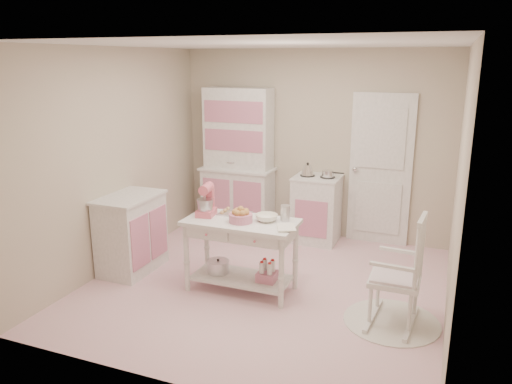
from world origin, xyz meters
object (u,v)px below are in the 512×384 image
(hutch, at_px, (238,161))
(bread_basket, at_px, (241,218))
(work_table, at_px, (241,255))
(stove, at_px, (316,209))
(rocking_chair, at_px, (396,269))
(base_cabinet, at_px, (131,233))
(stand_mixer, at_px, (206,201))

(hutch, xyz_separation_m, bread_basket, (0.86, -1.89, -0.19))
(work_table, bearing_deg, stove, 78.67)
(hutch, relative_size, rocking_chair, 1.89)
(hutch, bearing_deg, work_table, -65.49)
(hutch, relative_size, work_table, 1.73)
(work_table, bearing_deg, hutch, 114.51)
(base_cabinet, relative_size, stand_mixer, 2.71)
(hutch, distance_m, work_table, 2.12)
(work_table, xyz_separation_m, stand_mixer, (-0.42, 0.02, 0.57))
(stand_mixer, bearing_deg, hutch, 94.38)
(rocking_chair, height_order, bread_basket, rocking_chair)
(base_cabinet, bearing_deg, stand_mixer, 0.06)
(base_cabinet, bearing_deg, rocking_chair, -2.59)
(bread_basket, bearing_deg, hutch, 114.44)
(work_table, relative_size, stand_mixer, 3.53)
(base_cabinet, distance_m, rocking_chair, 3.06)
(stand_mixer, xyz_separation_m, bread_basket, (0.44, -0.07, -0.12))
(stove, bearing_deg, bread_basket, -100.43)
(hutch, xyz_separation_m, work_table, (0.84, -1.84, -0.64))
(rocking_chair, xyz_separation_m, bread_basket, (-1.61, 0.07, 0.30))
(stand_mixer, bearing_deg, base_cabinet, 171.46)
(base_cabinet, height_order, bread_basket, base_cabinet)
(work_table, bearing_deg, rocking_chair, -4.19)
(stove, height_order, base_cabinet, same)
(base_cabinet, distance_m, bread_basket, 1.50)
(hutch, xyz_separation_m, stove, (1.20, -0.05, -0.58))
(stove, bearing_deg, base_cabinet, -135.16)
(rocking_chair, relative_size, work_table, 0.92)
(base_cabinet, relative_size, work_table, 0.77)
(stove, xyz_separation_m, work_table, (-0.36, -1.79, -0.06))
(stove, xyz_separation_m, stand_mixer, (-0.78, -1.77, 0.51))
(rocking_chair, bearing_deg, stand_mixer, -179.71)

